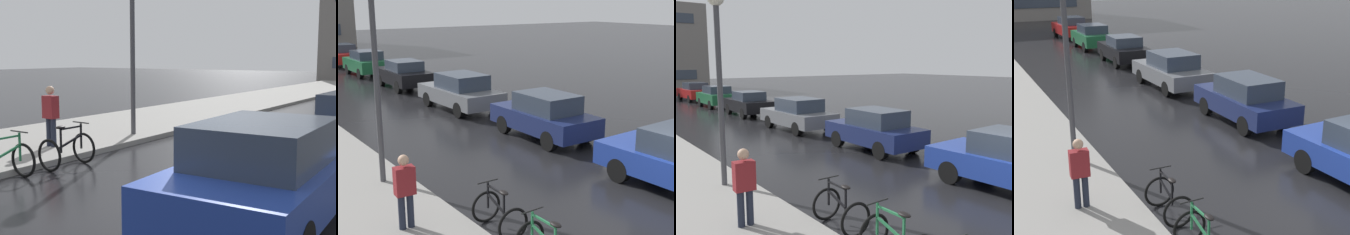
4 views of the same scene
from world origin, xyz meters
The scene contains 9 objects.
ground_plane centered at (0.00, 0.00, 0.00)m, with size 140.00×140.00×0.00m, color black.
bicycle_third centered at (-3.24, 1.61, 0.40)m, with size 0.73×1.08×0.97m.
car_navy centered at (1.88, 6.28, 0.80)m, with size 1.84×4.04×1.58m.
car_grey centered at (1.73, 11.76, 0.79)m, with size 2.01×4.38×1.57m.
car_black centered at (1.78, 17.94, 0.77)m, with size 1.94×4.15×1.52m.
car_green centered at (1.66, 23.50, 0.80)m, with size 1.87×3.83×1.58m.
car_red centered at (1.69, 29.05, 0.79)m, with size 2.03×4.30×1.57m.
pedestrian centered at (-4.84, 2.59, 0.96)m, with size 0.42×0.27×1.70m.
streetlamp centered at (-4.29, 5.31, 3.49)m, with size 0.42×0.42×5.12m.
Camera 4 is at (-7.01, -6.41, 5.06)m, focal length 50.00 mm.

